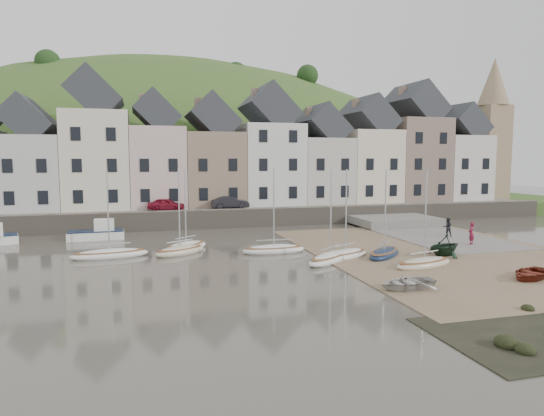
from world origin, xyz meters
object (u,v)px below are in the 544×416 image
object	(u,v)px
sailboat_0	(110,254)
car_left	(166,204)
car_right	(230,202)
person_red	(471,233)
person_dark	(448,227)
rowboat_green	(444,245)
rowboat_white	(407,282)
rowboat_red	(531,273)

from	to	relation	value
sailboat_0	car_left	xyz separation A→B (m)	(4.70, 14.62, 1.96)
car_right	sailboat_0	bearing A→B (deg)	145.92
person_red	person_dark	distance (m)	3.95
person_red	car_left	bearing A→B (deg)	-73.19
rowboat_green	person_red	xyz separation A→B (m)	(4.50, 3.04, 0.19)
rowboat_white	car_left	size ratio (longest dim) A/B	0.87
rowboat_red	sailboat_0	bearing A→B (deg)	-143.66
car_left	car_right	distance (m)	6.47
car_left	car_right	xyz separation A→B (m)	(6.47, 0.00, 0.02)
rowboat_white	rowboat_green	bearing A→B (deg)	128.65
rowboat_green	person_dark	xyz separation A→B (m)	(5.12, 6.94, 0.10)
person_dark	car_left	size ratio (longest dim) A/B	0.44
rowboat_red	person_red	distance (m)	10.58
sailboat_0	rowboat_green	distance (m)	23.21
person_red	sailboat_0	bearing A→B (deg)	-41.06
rowboat_white	rowboat_red	bearing A→B (deg)	84.23
person_red	car_left	size ratio (longest dim) A/B	0.49
sailboat_0	person_red	xyz separation A→B (m)	(26.95, -2.81, 0.74)
sailboat_0	car_left	size ratio (longest dim) A/B	1.75
sailboat_0	person_red	world-z (taller)	sailboat_0
car_right	car_left	bearing A→B (deg)	93.29
car_right	rowboat_green	bearing A→B (deg)	-147.85
rowboat_green	person_red	world-z (taller)	person_red
sailboat_0	rowboat_red	size ratio (longest dim) A/B	1.97
person_red	car_right	bearing A→B (deg)	-82.96
rowboat_white	car_left	distance (m)	29.42
person_dark	car_right	size ratio (longest dim) A/B	0.41
rowboat_red	car_left	size ratio (longest dim) A/B	0.89
rowboat_red	car_left	world-z (taller)	car_left
person_red	person_dark	world-z (taller)	person_red
sailboat_0	rowboat_red	xyz separation A→B (m)	(23.30, -12.72, 0.13)
person_dark	sailboat_0	bearing A→B (deg)	21.49
rowboat_green	rowboat_red	distance (m)	6.93
car_left	car_right	bearing A→B (deg)	-77.78
rowboat_green	car_right	xyz separation A→B (m)	(-11.28, 20.47, 1.43)
rowboat_red	car_right	bearing A→B (deg)	178.89
person_dark	car_right	distance (m)	21.31
sailboat_0	person_dark	bearing A→B (deg)	2.27
sailboat_0	person_dark	size ratio (longest dim) A/B	4.00
rowboat_white	car_left	world-z (taller)	car_left
rowboat_green	car_right	size ratio (longest dim) A/B	0.73
sailboat_0	person_red	size ratio (longest dim) A/B	3.60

